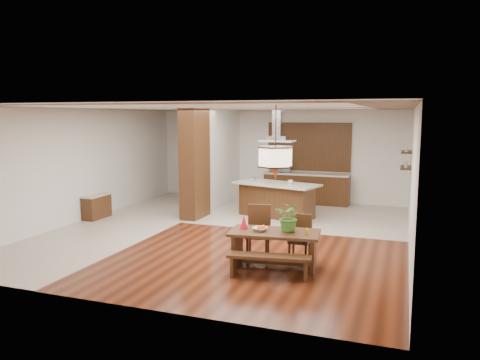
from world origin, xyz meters
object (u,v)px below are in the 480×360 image
at_px(hallway_console, 97,207).
at_px(dining_table, 275,241).
at_px(microwave, 281,167).
at_px(fruit_bowl, 260,229).
at_px(range_hood, 277,125).
at_px(foliage_plant, 290,217).
at_px(pendant_lantern, 276,143).
at_px(dining_chair_left, 258,232).
at_px(kitchen_island, 277,199).
at_px(dining_bench, 269,266).
at_px(dining_chair_right, 300,238).
at_px(island_cup, 290,182).

xyz_separation_m(hallway_console, dining_table, (5.52, -2.31, 0.17)).
relative_size(dining_table, microwave, 2.96).
height_order(dining_table, microwave, microwave).
xyz_separation_m(fruit_bowl, range_hood, (-0.81, 4.15, 1.77)).
distance_m(hallway_console, foliage_plant, 6.22).
bearing_deg(pendant_lantern, dining_chair_left, 135.49).
bearing_deg(microwave, dining_chair_left, -97.19).
relative_size(pendant_lantern, range_hood, 1.46).
bearing_deg(pendant_lantern, hallway_console, 157.33).
bearing_deg(hallway_console, dining_table, -22.67).
bearing_deg(kitchen_island, pendant_lantern, -59.84).
height_order(dining_chair_left, pendant_lantern, pendant_lantern).
bearing_deg(dining_chair_left, microwave, 90.14).
height_order(dining_table, dining_chair_left, dining_chair_left).
distance_m(dining_table, kitchen_island, 4.23).
bearing_deg(kitchen_island, hallway_console, -142.65).
relative_size(dining_bench, microwave, 2.50).
distance_m(hallway_console, microwave, 5.69).
height_order(dining_chair_left, fruit_bowl, dining_chair_left).
bearing_deg(dining_table, kitchen_island, 104.71).
height_order(kitchen_island, microwave, microwave).
relative_size(dining_chair_right, foliage_plant, 1.62).
bearing_deg(dining_table, pendant_lantern, -90.00).
xyz_separation_m(dining_chair_right, kitchen_island, (-1.42, 3.57, 0.04)).
bearing_deg(foliage_plant, dining_chair_left, 152.56).
distance_m(pendant_lantern, kitchen_island, 4.58).
height_order(hallway_console, microwave, microwave).
distance_m(fruit_bowl, microwave, 6.50).
xyz_separation_m(range_hood, microwave, (-0.47, 2.21, -1.36)).
relative_size(kitchen_island, island_cup, 18.25).
distance_m(dining_chair_left, foliage_plant, 0.90).
bearing_deg(foliage_plant, dining_table, -163.10).
height_order(dining_chair_right, island_cup, island_cup).
relative_size(hallway_console, fruit_bowl, 3.39).
bearing_deg(dining_chair_left, foliage_plant, -37.87).
relative_size(pendant_lantern, microwave, 2.32).
xyz_separation_m(fruit_bowl, kitchen_island, (-0.81, 4.15, -0.22)).
bearing_deg(dining_table, foliage_plant, 16.90).
height_order(fruit_bowl, microwave, microwave).
bearing_deg(dining_table, island_cup, 99.62).
bearing_deg(foliage_plant, pendant_lantern, -163.10).
bearing_deg(hallway_console, microwave, 45.14).
height_order(hallway_console, dining_table, dining_table).
height_order(kitchen_island, range_hood, range_hood).
relative_size(pendant_lantern, foliage_plant, 2.45).
distance_m(hallway_console, fruit_bowl, 5.78).
relative_size(dining_chair_left, microwave, 1.79).
bearing_deg(island_cup, microwave, 110.64).
xyz_separation_m(dining_bench, kitchen_island, (-1.14, 4.66, 0.28)).
height_order(dining_chair_left, dining_chair_right, dining_chair_left).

